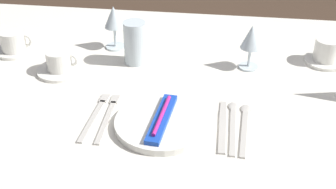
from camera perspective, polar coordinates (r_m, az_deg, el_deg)
The scene contains 17 objects.
dining_table at distance 1.38m, azimuth 0.03°, elevation -1.76°, with size 1.80×1.11×0.74m.
dinner_plate at distance 1.16m, azimuth -0.78°, elevation -3.62°, with size 0.24×0.24×0.02m, color white.
toothbrush_package at distance 1.15m, azimuth -0.79°, elevation -2.95°, with size 0.06×0.21×0.02m.
fork_outer at distance 1.21m, azimuth -7.51°, elevation -2.69°, with size 0.02×0.22×0.00m.
fork_inner at distance 1.22m, azimuth -9.10°, elevation -2.51°, with size 0.03×0.22×0.00m.
dinner_knife at distance 1.17m, azimuth 6.83°, elevation -4.08°, with size 0.02×0.22×0.00m.
spoon_soup at distance 1.19m, azimuth 8.12°, elevation -3.29°, with size 0.03×0.23×0.01m.
spoon_dessert at distance 1.19m, azimuth 9.57°, elevation -3.55°, with size 0.03×0.23×0.01m.
saucer_left at distance 1.60m, azimuth -18.55°, elevation 5.19°, with size 0.12×0.12×0.01m, color white.
coffee_cup_left at distance 1.58m, azimuth -18.73°, elevation 6.41°, with size 0.11×0.08×0.07m.
saucer_right at distance 1.54m, azimuth 19.01°, elevation 4.01°, with size 0.13×0.13×0.01m, color white.
coffee_cup_right at distance 1.52m, azimuth 19.34°, elevation 5.32°, with size 0.10×0.08×0.07m.
saucer_far at distance 1.44m, azimuth -13.31°, elevation 2.98°, with size 0.14×0.14×0.01m, color white.
coffee_cup_far at distance 1.42m, azimuth -13.42°, elevation 4.20°, with size 0.10×0.08×0.06m.
wine_glass_centre at distance 1.52m, azimuth -6.79°, elevation 9.30°, with size 0.07×0.07×0.15m.
wine_glass_left at distance 1.40m, azimuth 10.38°, elevation 6.83°, with size 0.06×0.06×0.14m.
drink_tumbler at distance 1.43m, azimuth -4.17°, elevation 6.47°, with size 0.07×0.07×0.14m.
Camera 1 is at (0.15, -1.13, 1.44)m, focal length 48.72 mm.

